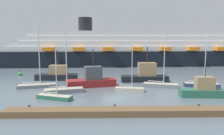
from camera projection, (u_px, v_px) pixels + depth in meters
ground_plane at (113, 99)px, 25.29m from camera, size 600.00×600.00×0.00m
dock_pier at (115, 112)px, 19.51m from camera, size 21.37×1.80×0.76m
sailboat_0 at (54, 96)px, 24.94m from camera, size 4.68×2.63×6.56m
sailboat_1 at (64, 90)px, 28.15m from camera, size 5.58×2.81×9.73m
sailboat_2 at (201, 84)px, 32.02m from camera, size 5.41×2.37×9.19m
sailboat_3 at (37, 85)px, 31.41m from camera, size 5.93×2.82×9.54m
sailboat_4 at (161, 85)px, 31.72m from camera, size 5.60×2.97×8.46m
sailboat_5 at (130, 89)px, 29.01m from camera, size 4.23×1.78×6.63m
fishing_boat_0 at (145, 75)px, 36.43m from camera, size 8.37×2.66×6.31m
fishing_boat_1 at (57, 74)px, 37.94m from camera, size 7.59×2.46×5.42m
fishing_boat_2 at (203, 90)px, 26.03m from camera, size 5.65×2.05×4.57m
fishing_boat_3 at (92, 80)px, 32.20m from camera, size 8.17×4.34×5.95m
channel_buoy_0 at (20, 74)px, 42.70m from camera, size 0.80×0.80×1.56m
cruise_ship at (133, 50)px, 62.40m from camera, size 81.59×16.24×14.35m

